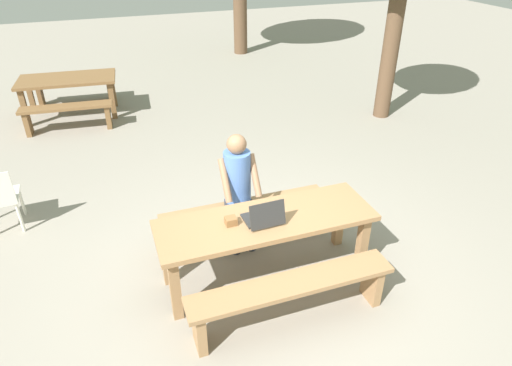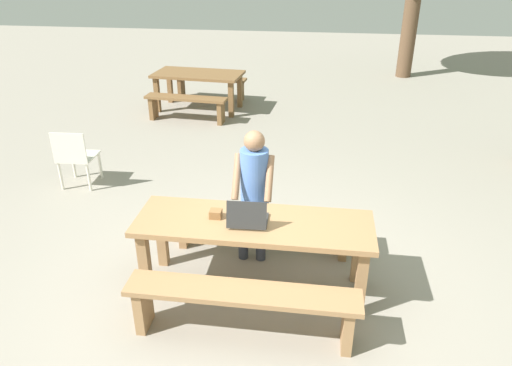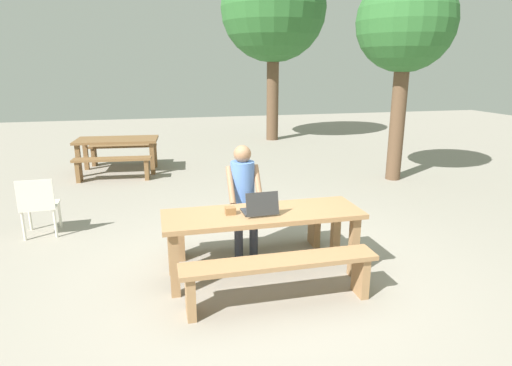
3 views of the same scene
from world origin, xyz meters
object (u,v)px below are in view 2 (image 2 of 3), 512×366
laptop (248,218)px  picnic_table_mid (198,79)px  small_pouch (216,214)px  person_seated (254,185)px  picnic_table_front (254,232)px  plastic_chair (75,156)px

laptop → picnic_table_mid: (-1.78, 5.31, -0.17)m
laptop → small_pouch: size_ratio=3.36×
person_seated → small_pouch: bearing=-114.1°
picnic_table_front → person_seated: (-0.08, 0.60, 0.16)m
small_pouch → person_seated: bearing=65.9°
person_seated → plastic_chair: bearing=155.1°
person_seated → picnic_table_mid: size_ratio=0.76×
small_pouch → plastic_chair: (-2.25, 1.74, -0.32)m
laptop → picnic_table_mid: laptop is taller
small_pouch → plastic_chair: 2.86m
plastic_chair → picnic_table_front: bearing=143.4°
person_seated → picnic_table_mid: (-1.74, 4.66, -0.16)m
person_seated → picnic_table_mid: 4.98m
plastic_chair → picnic_table_mid: bearing=-104.8°
laptop → person_seated: size_ratio=0.27×
picnic_table_front → laptop: size_ratio=5.99×
laptop → small_pouch: (-0.30, 0.07, -0.02)m
person_seated → plastic_chair: 2.79m
small_pouch → picnic_table_mid: size_ratio=0.06×
laptop → person_seated: bearing=-88.6°
laptop → person_seated: (-0.04, 0.65, -0.01)m
picnic_table_front → person_seated: 0.62m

